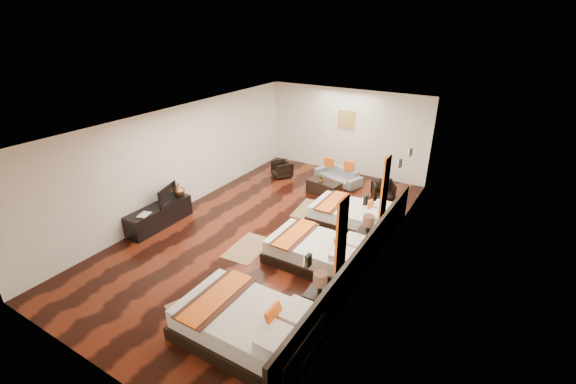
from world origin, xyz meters
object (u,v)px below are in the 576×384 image
Objects in this scene: tv at (165,195)px; sofa at (338,175)px; bed_near at (248,325)px; bed_far at (352,215)px; nightstand_a at (319,301)px; coffee_table at (324,187)px; armchair_left at (282,169)px; tv_console at (160,216)px; figurine at (178,189)px; nightstand_b at (367,240)px; armchair_right at (383,190)px; table_plant at (321,177)px; book at (140,214)px; bed_mid at (318,251)px.

tv is 0.52× the size of sofa.
bed_near is 1.14× the size of bed_far.
tv reaches higher than nightstand_a.
armchair_left is at bearing 165.18° from coffee_table.
armchair_left is (0.96, 4.35, -0.00)m from tv_console.
bed_near is 4.70m from tv.
figurine is 0.57× the size of armchair_left.
tv is 2.39× the size of figurine.
coffee_table is at bearing 104.09° from bed_near.
coffee_table is at bearing 133.06° from nightstand_b.
armchair_right is 1.83m from table_plant.
bed_far is 1.26m from nightstand_b.
armchair_right is (4.34, 4.18, -0.50)m from tv.
table_plant reaches higher than book.
armchair_right is at bearing 48.43° from book.
figurine is at bearing 178.36° from bed_mid.
nightstand_a is 0.91× the size of coffee_table.
tv_console is (-4.20, 1.93, -0.03)m from bed_near.
coffee_table is at bearing 49.08° from figurine.
coffee_table is at bearing -70.87° from sofa.
armchair_left is (-3.98, 5.20, -0.05)m from nightstand_a.
nightstand_b is 0.51× the size of tv_console.
armchair_right is at bearing 96.07° from nightstand_a.
armchair_left is at bearing 127.48° from nightstand_a.
figurine reaches higher than armchair_right.
tv is at bearing 76.91° from tv_console.
tv_console reaches higher than sofa.
bed_mid is at bearing -13.96° from armchair_left.
figurine is 5.05m from sofa.
bed_mid is at bearing -89.98° from bed_far.
tv_console is at bearing 90.00° from book.
figurine is at bearing -103.92° from sofa.
nightstand_a is 5.03m from tv.
nightstand_a reaches higher than armchair_left.
bed_mid reaches higher than book.
nightstand_a is at bearing -90.00° from nightstand_b.
bed_near is 3.90× the size of armchair_left.
bed_near is 2.56× the size of nightstand_a.
armchair_right is at bearing 87.10° from bed_mid.
bed_near is at bearing -121.61° from armchair_right.
nightstand_b is 5.17m from tv_console.
bed_near is 1.32m from nightstand_a.
book is at bearing -65.82° from armchair_left.
bed_mid is 3.53× the size of armchair_left.
nightstand_a is 0.99× the size of nightstand_b.
tv is at bearing -150.78° from bed_far.
bed_mid is 4.22m from figurine.
nightstand_a is 6.55m from armchair_left.
nightstand_b reaches higher than nightstand_a.
armchair_left is (-3.24, 1.82, 0.00)m from bed_far.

